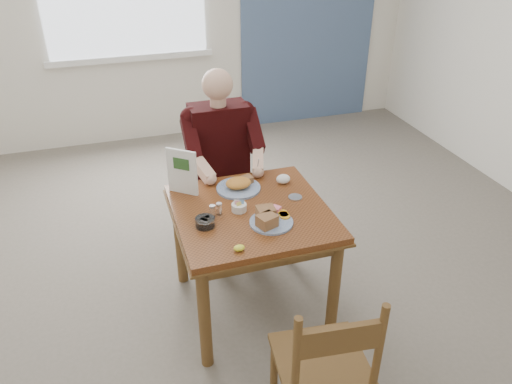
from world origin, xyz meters
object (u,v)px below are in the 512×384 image
object	(u,v)px
diner	(222,151)
table	(251,225)
chair_far	(220,186)
chair_near	(324,368)
near_plate	(269,219)
far_plate	(239,185)

from	to	relation	value
diner	table	bearing A→B (deg)	-90.00
chair_far	chair_near	bearing A→B (deg)	-88.58
table	diner	world-z (taller)	diner
chair_near	near_plate	xyz separation A→B (m)	(0.01, 0.82, 0.30)
chair_near	near_plate	size ratio (longest dim) A/B	3.19
table	far_plate	size ratio (longest dim) A/B	2.60
far_plate	near_plate	bearing A→B (deg)	-82.64
chair_near	near_plate	distance (m)	0.88
chair_far	far_plate	distance (m)	0.62
chair_near	chair_far	bearing A→B (deg)	91.42
table	chair_far	world-z (taller)	chair_far
chair_far	diner	xyz separation A→B (m)	(0.00, -0.09, 0.33)
diner	chair_near	bearing A→B (deg)	-88.51
table	chair_far	xyz separation A→B (m)	(0.00, 0.80, -0.16)
table	chair_near	distance (m)	1.01
chair_near	diner	world-z (taller)	diner
chair_near	near_plate	bearing A→B (deg)	89.32
chair_near	far_plate	xyz separation A→B (m)	(-0.05, 1.25, 0.30)
chair_near	diner	size ratio (longest dim) A/B	0.69
table	chair_near	size ratio (longest dim) A/B	0.97
diner	far_plate	world-z (taller)	diner
chair_far	chair_near	xyz separation A→B (m)	(0.04, -1.79, 0.00)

